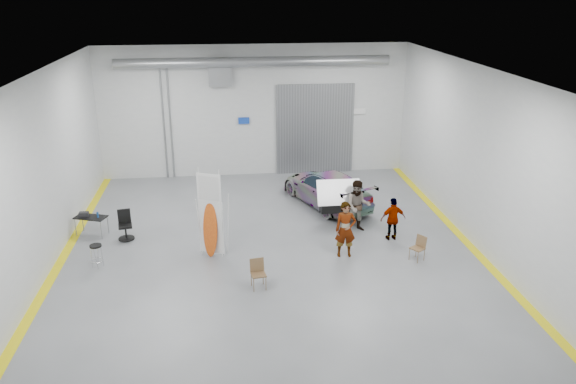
{
  "coord_description": "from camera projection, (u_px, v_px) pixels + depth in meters",
  "views": [
    {
      "loc": [
        -1.37,
        -17.26,
        8.48
      ],
      "look_at": [
        0.77,
        1.35,
        1.5
      ],
      "focal_mm": 35.0,
      "sensor_mm": 36.0,
      "label": 1
    }
  ],
  "objects": [
    {
      "name": "person_c",
      "position": [
        393.0,
        219.0,
        19.54
      ],
      "size": [
        0.92,
        0.43,
        1.55
      ],
      "primitive_type": "imported",
      "rotation": [
        0.0,
        0.0,
        3.21
      ],
      "color": "#A45736",
      "rests_on": "ground"
    },
    {
      "name": "person_b",
      "position": [
        358.0,
        206.0,
        20.19
      ],
      "size": [
        1.01,
        0.81,
        1.92
      ],
      "primitive_type": "imported",
      "rotation": [
        0.0,
        0.0,
        -0.1
      ],
      "color": "teal",
      "rests_on": "ground"
    },
    {
      "name": "person_a",
      "position": [
        345.0,
        229.0,
        18.3
      ],
      "size": [
        0.71,
        0.48,
        1.89
      ],
      "primitive_type": "imported",
      "rotation": [
        0.0,
        0.0,
        -0.05
      ],
      "color": "#8A644B",
      "rests_on": "ground"
    },
    {
      "name": "room_shell",
      "position": [
        270.0,
        116.0,
        19.85
      ],
      "size": [
        14.02,
        16.18,
        6.01
      ],
      "color": "silver",
      "rests_on": "ground"
    },
    {
      "name": "shop_stool",
      "position": [
        97.0,
        256.0,
        17.74
      ],
      "size": [
        0.39,
        0.39,
        0.77
      ],
      "rotation": [
        0.0,
        0.0,
        -0.42
      ],
      "color": "black",
      "rests_on": "ground"
    },
    {
      "name": "ground",
      "position": [
        270.0,
        248.0,
        19.18
      ],
      "size": [
        16.0,
        16.0,
        0.0
      ],
      "primitive_type": "plane",
      "color": "slate",
      "rests_on": "ground"
    },
    {
      "name": "folding_chair_near",
      "position": [
        259.0,
        280.0,
        16.55
      ],
      "size": [
        0.48,
        0.5,
        0.89
      ],
      "rotation": [
        0.0,
        0.0,
        0.15
      ],
      "color": "brown",
      "rests_on": "ground"
    },
    {
      "name": "folding_chair_far",
      "position": [
        417.0,
        253.0,
        18.23
      ],
      "size": [
        0.53,
        0.63,
        0.83
      ],
      "rotation": [
        0.0,
        0.0,
        -1.0
      ],
      "color": "brown",
      "rests_on": "ground"
    },
    {
      "name": "work_table",
      "position": [
        89.0,
        217.0,
        19.94
      ],
      "size": [
        1.22,
        0.89,
        0.9
      ],
      "rotation": [
        0.0,
        0.0,
        -0.34
      ],
      "color": "gray",
      "rests_on": "ground"
    },
    {
      "name": "office_chair",
      "position": [
        126.0,
        227.0,
        19.7
      ],
      "size": [
        0.56,
        0.57,
        1.05
      ],
      "rotation": [
        0.0,
        0.0,
        0.18
      ],
      "color": "black",
      "rests_on": "ground"
    },
    {
      "name": "trunk_lid",
      "position": [
        338.0,
        189.0,
        20.55
      ],
      "size": [
        1.6,
        0.97,
        0.04
      ],
      "primitive_type": "cube",
      "color": "silver",
      "rests_on": "sedan_car"
    },
    {
      "name": "surfboard_display",
      "position": [
        213.0,
        222.0,
        18.19
      ],
      "size": [
        0.8,
        0.48,
        3.03
      ],
      "rotation": [
        0.0,
        0.0,
        -0.41
      ],
      "color": "white",
      "rests_on": "ground"
    },
    {
      "name": "sedan_car",
      "position": [
        327.0,
        188.0,
        22.77
      ],
      "size": [
        3.56,
        5.12,
        1.37
      ],
      "primitive_type": "imported",
      "rotation": [
        0.0,
        0.0,
        3.52
      ],
      "color": "silver",
      "rests_on": "ground"
    }
  ]
}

